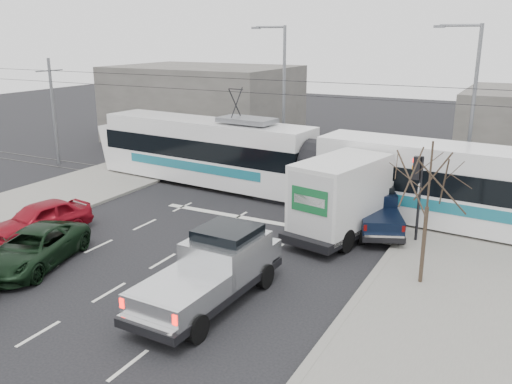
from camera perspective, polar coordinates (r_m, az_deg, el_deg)
The scene contains 15 objects.
ground at distance 20.62m, azimuth -5.98°, elevation -8.13°, with size 120.00×120.00×0.00m, color black.
sidewalk_right at distance 17.74m, azimuth 19.76°, elevation -13.10°, with size 6.00×60.00×0.15m, color gray.
rails at distance 28.90m, azimuth 5.01°, elevation -0.82°, with size 60.00×1.60×0.03m, color #33302D.
building_left at distance 45.19m, azimuth -5.52°, elevation 9.26°, with size 14.00×10.00×6.00m, color slate.
bare_tree at distance 18.87m, azimuth 17.79°, elevation 1.07°, with size 2.40×2.40×5.00m.
traffic_signal at distance 23.13m, azimuth 16.64°, elevation 1.20°, with size 0.44×0.44×3.60m.
street_lamp_near at distance 29.90m, azimuth 21.56°, elevation 8.69°, with size 2.38×0.25×9.00m.
street_lamp_far at distance 34.97m, azimuth 2.68°, elevation 10.75°, with size 2.38×0.25×9.00m.
catenary at distance 28.01m, azimuth 5.21°, elevation 6.76°, with size 60.00×0.20×7.00m.
tram at distance 27.84m, azimuth 6.36°, elevation 2.71°, with size 27.71×5.13×5.63m.
silver_pickup at distance 17.93m, azimuth -4.36°, elevation -7.98°, with size 2.47×6.40×2.29m.
box_truck at distance 23.77m, azimuth 9.64°, elevation -0.49°, with size 3.76×7.30×3.48m.
navy_pickup at distance 24.74m, azimuth 12.56°, elevation -1.79°, with size 3.41×5.00×1.98m.
green_car at distance 22.25m, azimuth -22.41°, elevation -5.50°, with size 2.33×5.05×1.40m, color black.
red_car at distance 25.29m, azimuth -21.79°, elevation -2.69°, with size 1.82×4.52×1.54m, color maroon.
Camera 1 is at (10.56, -15.53, 8.51)m, focal length 38.00 mm.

